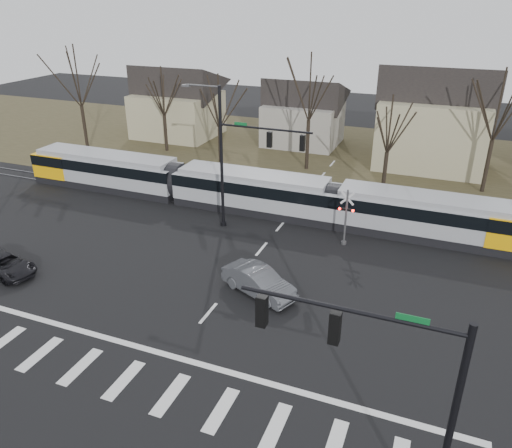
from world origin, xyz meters
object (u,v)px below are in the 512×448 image
at_px(suv, 5,264).
at_px(rail_crossing_signal, 346,219).
at_px(sedan, 259,281).
at_px(tram, 251,190).

relative_size(suv, rail_crossing_signal, 1.16).
bearing_deg(suv, rail_crossing_signal, -47.58).
relative_size(sedan, rail_crossing_signal, 1.24).
distance_m(tram, suv, 18.05).
relative_size(sedan, suv, 1.07).
height_order(tram, suv, tram).
relative_size(tram, sedan, 8.26).
xyz_separation_m(tram, suv, (-10.30, -14.78, -1.09)).
xyz_separation_m(tram, sedan, (5.01, -11.13, -0.92)).
bearing_deg(sedan, rail_crossing_signal, 1.27).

